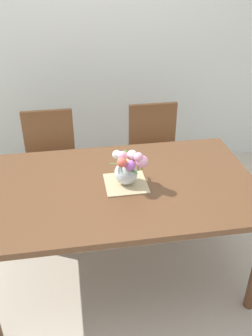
% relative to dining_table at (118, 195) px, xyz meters
% --- Properties ---
extents(ground_plane, '(12.00, 12.00, 0.00)m').
position_rel_dining_table_xyz_m(ground_plane, '(0.00, 0.00, -0.68)').
color(ground_plane, '#B7AD99').
extents(back_wall, '(7.00, 0.10, 2.80)m').
position_rel_dining_table_xyz_m(back_wall, '(0.00, 1.60, 0.72)').
color(back_wall, silver).
rests_on(back_wall, ground_plane).
extents(dining_table, '(1.77, 1.05, 0.76)m').
position_rel_dining_table_xyz_m(dining_table, '(0.00, 0.00, 0.00)').
color(dining_table, brown).
rests_on(dining_table, ground_plane).
extents(chair_left, '(0.42, 0.42, 0.90)m').
position_rel_dining_table_xyz_m(chair_left, '(-0.45, 0.87, -0.16)').
color(chair_left, brown).
rests_on(chair_left, ground_plane).
extents(chair_right, '(0.42, 0.42, 0.90)m').
position_rel_dining_table_xyz_m(chair_right, '(0.45, 0.87, -0.16)').
color(chair_right, brown).
rests_on(chair_right, ground_plane).
extents(placemat, '(0.26, 0.26, 0.01)m').
position_rel_dining_table_xyz_m(placemat, '(0.05, -0.00, 0.08)').
color(placemat, tan).
rests_on(placemat, dining_table).
extents(flower_vase, '(0.23, 0.25, 0.24)m').
position_rel_dining_table_xyz_m(flower_vase, '(0.06, -0.02, 0.21)').
color(flower_vase, silver).
rests_on(flower_vase, placemat).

